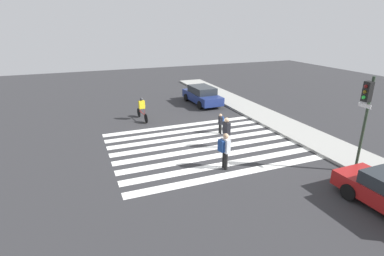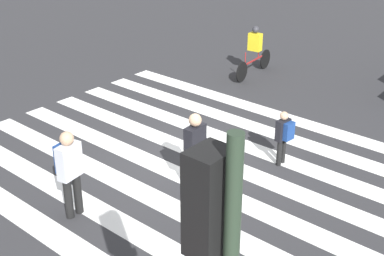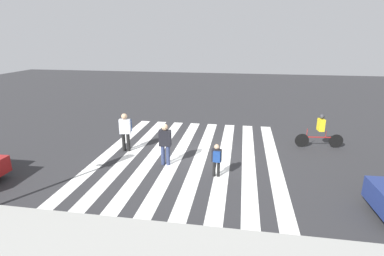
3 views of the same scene
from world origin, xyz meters
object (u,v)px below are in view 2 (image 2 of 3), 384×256
cyclist_mid_street (255,49)px  pedestrian_child_with_backpack (69,167)px  pedestrian_adult_tall_backpack (195,149)px  pedestrian_adult_yellow_jacket (284,134)px

cyclist_mid_street → pedestrian_child_with_backpack: bearing=6.2°
pedestrian_adult_tall_backpack → pedestrian_child_with_backpack: 2.44m
pedestrian_adult_yellow_jacket → pedestrian_child_with_backpack: (4.23, -1.96, 0.28)m
pedestrian_adult_tall_backpack → cyclist_mid_street: size_ratio=0.78×
pedestrian_adult_tall_backpack → cyclist_mid_street: pedestrian_adult_tall_backpack is taller
pedestrian_adult_yellow_jacket → pedestrian_child_with_backpack: size_ratio=0.72×
pedestrian_adult_tall_backpack → pedestrian_adult_yellow_jacket: (-2.11, 0.74, -0.23)m
pedestrian_child_with_backpack → cyclist_mid_street: bearing=-177.4°
pedestrian_adult_yellow_jacket → cyclist_mid_street: 5.86m
pedestrian_adult_tall_backpack → pedestrian_adult_yellow_jacket: pedestrian_adult_tall_backpack is taller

